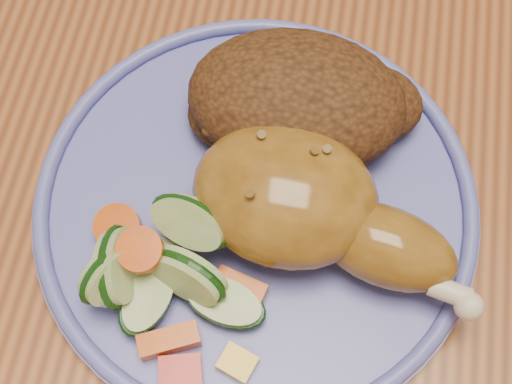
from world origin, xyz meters
TOP-DOWN VIEW (x-y plane):
  - ground at (0.00, 0.00)m, footprint 4.00×4.00m
  - dining_table at (0.00, 0.00)m, footprint 0.90×1.40m
  - plate at (-0.07, -0.12)m, footprint 0.28×0.28m
  - plate_rim at (-0.07, -0.12)m, footprint 0.28×0.28m
  - chicken_leg at (-0.03, -0.13)m, footprint 0.18×0.11m
  - rice_pilaf at (-0.05, -0.06)m, footprint 0.15×0.10m
  - vegetable_pile at (-0.11, -0.18)m, footprint 0.12×0.12m

SIDE VIEW (x-z plane):
  - ground at x=0.00m, z-range 0.00..0.00m
  - dining_table at x=0.00m, z-range 0.29..1.04m
  - plate at x=-0.07m, z-range 0.75..0.76m
  - plate_rim at x=-0.07m, z-range 0.76..0.77m
  - vegetable_pile at x=-0.11m, z-range 0.75..0.81m
  - rice_pilaf at x=-0.05m, z-range 0.76..0.82m
  - chicken_leg at x=-0.03m, z-range 0.76..0.82m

